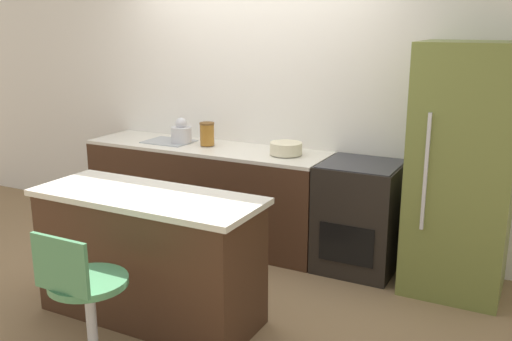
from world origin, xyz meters
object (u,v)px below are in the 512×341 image
Objects in this scene: oven_range at (359,216)px; mixing_bowl at (286,148)px; refrigerator at (462,171)px; stool_chair at (86,306)px; kettle at (181,133)px.

mixing_bowl reaches higher than oven_range.
refrigerator is 2.74m from stool_chair.
mixing_bowl is at bearing 178.89° from oven_range.
refrigerator is 2.49m from kettle.
kettle reaches higher than stool_chair.
stool_chair is at bearing -112.87° from oven_range.
kettle is (-2.49, 0.04, 0.06)m from refrigerator.
kettle is (-1.73, 0.01, 0.54)m from oven_range.
refrigerator is 8.00× the size of kettle.
mixing_bowl is (0.24, 2.16, 0.51)m from stool_chair.
kettle is at bearing 110.91° from stool_chair.
mixing_bowl is at bearing 0.00° from kettle.
mixing_bowl is at bearing 178.54° from refrigerator.
refrigerator is 2.06× the size of stool_chair.
oven_range is 0.83m from mixing_bowl.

